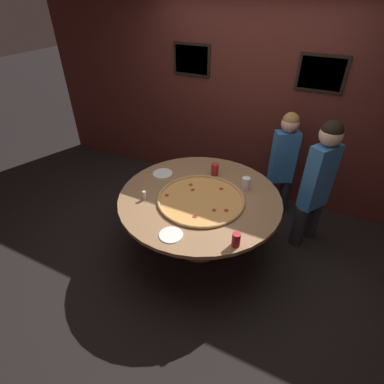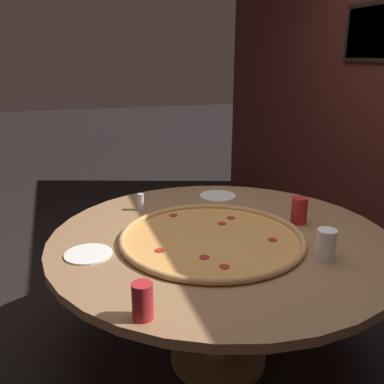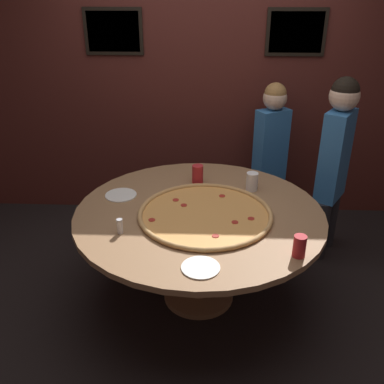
% 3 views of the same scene
% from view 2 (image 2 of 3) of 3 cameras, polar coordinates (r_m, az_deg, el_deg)
% --- Properties ---
extents(ground_plane, '(24.00, 24.00, 0.00)m').
position_cam_2_polar(ground_plane, '(2.54, 3.49, -21.25)').
color(ground_plane, black).
extents(dining_table, '(1.70, 1.70, 0.74)m').
position_cam_2_polar(dining_table, '(2.20, 3.79, -8.57)').
color(dining_table, '#936B47').
rests_on(dining_table, ground_plane).
extents(giant_pizza, '(0.90, 0.90, 0.03)m').
position_cam_2_polar(giant_pizza, '(2.09, 2.67, -6.06)').
color(giant_pizza, '#E0994C').
rests_on(giant_pizza, dining_table).
extents(drink_cup_far_left, '(0.07, 0.07, 0.13)m').
position_cam_2_polar(drink_cup_far_left, '(1.50, -6.60, -14.24)').
color(drink_cup_far_left, '#B22328').
rests_on(drink_cup_far_left, dining_table).
extents(drink_cup_near_right, '(0.09, 0.09, 0.14)m').
position_cam_2_polar(drink_cup_near_right, '(1.97, 17.44, -6.69)').
color(drink_cup_near_right, white).
rests_on(drink_cup_near_right, dining_table).
extents(drink_cup_front_edge, '(0.08, 0.08, 0.14)m').
position_cam_2_polar(drink_cup_front_edge, '(2.34, 14.10, -2.40)').
color(drink_cup_front_edge, '#B22328').
rests_on(drink_cup_front_edge, dining_table).
extents(white_plate_right_side, '(0.23, 0.23, 0.01)m').
position_cam_2_polar(white_plate_right_side, '(2.73, 3.46, -0.51)').
color(white_plate_right_side, white).
rests_on(white_plate_right_side, dining_table).
extents(white_plate_beside_cup, '(0.22, 0.22, 0.01)m').
position_cam_2_polar(white_plate_beside_cup, '(2.00, -13.66, -8.03)').
color(white_plate_beside_cup, white).
rests_on(white_plate_beside_cup, dining_table).
extents(condiment_shaker, '(0.04, 0.04, 0.10)m').
position_cam_2_polar(condiment_shaker, '(2.49, -6.83, -1.31)').
color(condiment_shaker, silver).
rests_on(condiment_shaker, dining_table).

